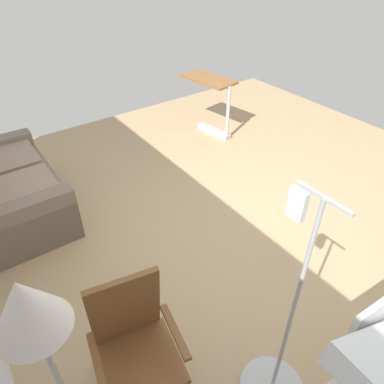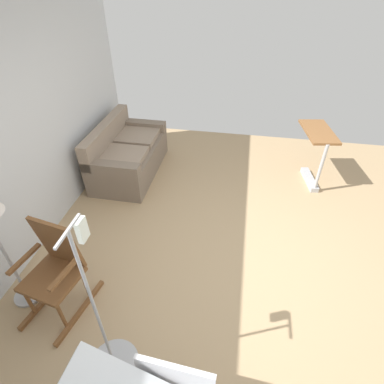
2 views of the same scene
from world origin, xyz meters
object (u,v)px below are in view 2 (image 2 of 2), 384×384
object	(u,v)px
rocking_chair	(56,269)
overbed_table	(316,151)
iv_pole	(110,351)
couch	(128,156)

from	to	relation	value
rocking_chair	overbed_table	size ratio (longest dim) A/B	1.21
overbed_table	iv_pole	size ratio (longest dim) A/B	0.52
couch	rocking_chair	size ratio (longest dim) A/B	1.53
couch	iv_pole	size ratio (longest dim) A/B	0.95
iv_pole	overbed_table	bearing A→B (deg)	-32.05
rocking_chair	iv_pole	bearing A→B (deg)	-126.19
rocking_chair	overbed_table	xyz separation A→B (m)	(2.75, -2.78, 0.03)
rocking_chair	iv_pole	xyz separation A→B (m)	(-0.53, -0.72, -0.25)
couch	overbed_table	xyz separation A→B (m)	(0.28, -2.96, 0.23)
rocking_chair	overbed_table	bearing A→B (deg)	-45.30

